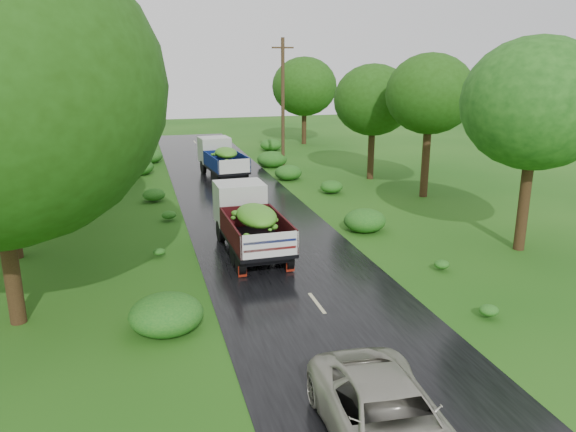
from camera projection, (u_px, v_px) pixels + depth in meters
name	position (u px, v px, depth m)	size (l,w,h in m)	color
ground	(366.00, 368.00, 14.30)	(120.00, 120.00, 0.00)	#174A10
road	(308.00, 291.00, 18.94)	(6.50, 80.00, 0.02)	black
road_lines	(299.00, 280.00, 19.86)	(0.12, 69.60, 0.00)	#BFB78C
truck_near	(249.00, 218.00, 22.43)	(2.23, 5.94, 2.47)	black
truck_far	(221.00, 157.00, 36.31)	(2.60, 5.85, 2.38)	black
car	(388.00, 421.00, 11.11)	(2.30, 4.98, 1.38)	#A5A293
utility_pole	(283.00, 102.00, 38.68)	(1.55, 0.26, 8.82)	#382616
trees_left	(33.00, 71.00, 29.39)	(7.34, 35.03, 9.85)	black
trees_right	(385.00, 95.00, 33.99)	(4.14, 32.94, 7.42)	black
shrubs	(253.00, 212.00, 27.19)	(11.90, 44.00, 0.70)	#155919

